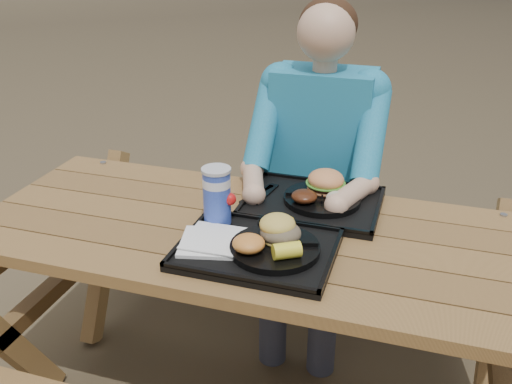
% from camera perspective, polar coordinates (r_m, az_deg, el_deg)
% --- Properties ---
extents(picnic_table, '(1.80, 1.49, 0.75)m').
position_cam_1_polar(picnic_table, '(2.00, -0.00, -13.17)').
color(picnic_table, '#999999').
rests_on(picnic_table, ground).
extents(tray_near, '(0.45, 0.35, 0.02)m').
position_cam_1_polar(tray_near, '(1.67, 0.10, -5.86)').
color(tray_near, black).
rests_on(tray_near, picnic_table).
extents(tray_far, '(0.45, 0.35, 0.02)m').
position_cam_1_polar(tray_far, '(1.94, 5.67, -1.20)').
color(tray_far, black).
rests_on(tray_far, picnic_table).
extents(plate_near, '(0.26, 0.26, 0.02)m').
position_cam_1_polar(plate_near, '(1.64, 1.90, -5.65)').
color(plate_near, black).
rests_on(plate_near, tray_near).
extents(plate_far, '(0.26, 0.26, 0.02)m').
position_cam_1_polar(plate_far, '(1.94, 6.62, -0.66)').
color(plate_far, black).
rests_on(plate_far, tray_far).
extents(napkin_stack, '(0.21, 0.21, 0.02)m').
position_cam_1_polar(napkin_stack, '(1.68, -4.58, -4.91)').
color(napkin_stack, white).
rests_on(napkin_stack, tray_near).
extents(soda_cup, '(0.09, 0.09, 0.17)m').
position_cam_1_polar(soda_cup, '(1.76, -3.93, -0.52)').
color(soda_cup, '#1633A7').
rests_on(soda_cup, tray_near).
extents(condiment_bbq, '(0.04, 0.04, 0.03)m').
position_cam_1_polar(condiment_bbq, '(1.75, 0.87, -3.32)').
color(condiment_bbq, '#321305').
rests_on(condiment_bbq, tray_near).
extents(condiment_mustard, '(0.06, 0.06, 0.03)m').
position_cam_1_polar(condiment_mustard, '(1.75, 3.05, -3.20)').
color(condiment_mustard, gold).
rests_on(condiment_mustard, tray_near).
extents(sandwich, '(0.11, 0.11, 0.12)m').
position_cam_1_polar(sandwich, '(1.63, 2.50, -3.06)').
color(sandwich, '#DCBA4D').
rests_on(sandwich, plate_near).
extents(mac_cheese, '(0.09, 0.09, 0.05)m').
position_cam_1_polar(mac_cheese, '(1.59, -0.74, -5.17)').
color(mac_cheese, orange).
rests_on(mac_cheese, plate_near).
extents(corn_cob, '(0.11, 0.11, 0.05)m').
position_cam_1_polar(corn_cob, '(1.57, 3.10, -5.86)').
color(corn_cob, '#FFF035').
rests_on(corn_cob, plate_near).
extents(cutlery_far, '(0.06, 0.18, 0.01)m').
position_cam_1_polar(cutlery_far, '(1.97, 0.86, -0.19)').
color(cutlery_far, black).
rests_on(cutlery_far, tray_far).
extents(burger, '(0.13, 0.13, 0.11)m').
position_cam_1_polar(burger, '(1.95, 7.03, 1.68)').
color(burger, '#E58C50').
rests_on(burger, plate_far).
extents(baked_beans, '(0.09, 0.09, 0.04)m').
position_cam_1_polar(baked_beans, '(1.88, 4.85, -0.43)').
color(baked_beans, '#471F0E').
rests_on(baked_beans, plate_far).
extents(potato_salad, '(0.08, 0.08, 0.04)m').
position_cam_1_polar(potato_salad, '(1.87, 8.17, -0.64)').
color(potato_salad, beige).
rests_on(potato_salad, plate_far).
extents(diner, '(0.48, 0.84, 1.28)m').
position_cam_1_polar(diner, '(2.32, 6.26, 0.11)').
color(diner, teal).
rests_on(diner, ground).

